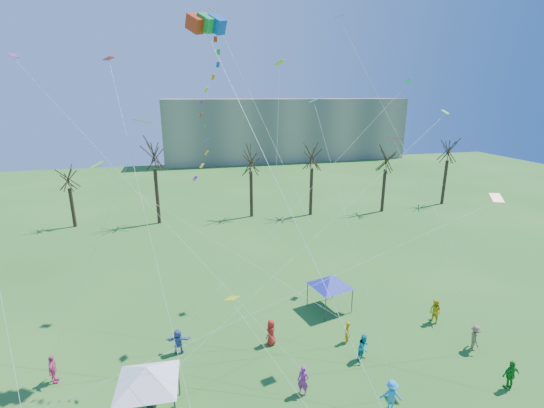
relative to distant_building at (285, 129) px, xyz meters
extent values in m
cube|color=gray|center=(0.00, 0.00, 0.00)|extent=(60.00, 14.00, 15.00)
cylinder|color=black|center=(-40.16, -44.23, -5.01)|extent=(0.44, 0.44, 4.98)
cylinder|color=black|center=(-29.85, -45.38, -3.92)|extent=(0.44, 0.44, 7.16)
cylinder|color=black|center=(-17.66, -45.53, -4.37)|extent=(0.44, 0.44, 6.25)
cylinder|color=black|center=(-9.56, -46.75, -4.23)|extent=(0.44, 0.44, 6.54)
cylinder|color=black|center=(0.88, -47.76, -4.46)|extent=(0.44, 0.44, 6.07)
cylinder|color=black|center=(11.79, -46.48, -4.16)|extent=(0.44, 0.44, 6.68)
cube|color=red|center=(-25.50, -70.86, 12.40)|extent=(1.15, 1.36, 1.24)
cube|color=green|center=(-24.91, -70.86, 12.40)|extent=(1.15, 1.36, 1.24)
cube|color=blue|center=(-24.32, -70.86, 12.40)|extent=(1.15, 1.36, 1.24)
cylinder|color=white|center=(-21.97, -77.86, 3.34)|extent=(0.02, 0.02, 22.33)
cylinder|color=#3F3F44|center=(-30.47, -75.95, -6.39)|extent=(0.08, 0.08, 2.22)
cylinder|color=#3F3F44|center=(-27.72, -76.11, -6.39)|extent=(0.08, 0.08, 2.22)
pyramid|color=white|center=(-29.17, -77.41, -4.80)|extent=(4.23, 4.23, 0.95)
cylinder|color=#3F3F44|center=(-17.19, -71.37, -6.51)|extent=(0.08, 0.08, 1.98)
cylinder|color=#3F3F44|center=(-14.80, -70.80, -6.51)|extent=(0.08, 0.08, 1.98)
cylinder|color=#3F3F44|center=(-17.76, -68.98, -6.51)|extent=(0.08, 0.08, 1.98)
cylinder|color=#3F3F44|center=(-15.37, -68.41, -6.51)|extent=(0.08, 0.08, 1.98)
pyramid|color=#242AB8|center=(-16.28, -69.89, -5.09)|extent=(3.67, 3.67, 0.85)
imported|color=#1B92DD|center=(-16.86, -79.83, -6.62)|extent=(1.30, 1.05, 1.75)
imported|color=#1E8A22|center=(-9.50, -80.13, -6.60)|extent=(1.07, 0.47, 1.80)
imported|color=black|center=(-29.19, -77.34, -6.69)|extent=(0.63, 0.86, 1.62)
imported|color=#A22888|center=(-21.04, -77.72, -6.61)|extent=(0.78, 0.73, 1.78)
imported|color=#0B8CA0|center=(-16.44, -75.92, -6.60)|extent=(1.10, 1.03, 1.80)
imported|color=#7D6344|center=(-8.93, -76.78, -6.62)|extent=(1.10, 1.31, 1.76)
imported|color=#ED4F91|center=(-34.77, -73.35, -6.61)|extent=(0.46, 1.05, 1.77)
imported|color=#5564B9|center=(-27.72, -72.40, -6.64)|extent=(1.65, 0.74, 1.72)
imported|color=red|center=(-21.70, -73.00, -6.60)|extent=(1.04, 1.02, 1.81)
imported|color=orange|center=(-16.70, -74.07, -6.72)|extent=(0.66, 0.67, 1.56)
imported|color=gold|center=(-9.53, -73.53, -6.57)|extent=(0.88, 1.03, 1.85)
cylinder|color=white|center=(-34.27, -78.37, -0.97)|extent=(0.01, 0.01, 12.48)
cube|color=#DB244A|center=(-30.54, -68.28, 10.70)|extent=(0.75, 0.71, 0.22)
cylinder|color=white|center=(-28.70, -74.69, 2.25)|extent=(0.01, 0.01, 21.22)
cube|color=#C5E217|center=(-24.67, -76.38, -1.73)|extent=(0.90, 0.91, 0.30)
cylinder|color=white|center=(-22.96, -79.21, -3.97)|extent=(0.01, 0.01, 7.77)
cube|color=#1BD1C9|center=(-18.63, -71.63, 8.28)|extent=(0.78, 0.69, 0.28)
cylinder|color=white|center=(-17.74, -75.73, 1.04)|extent=(0.01, 0.01, 16.39)
cube|color=blue|center=(-14.14, -64.40, 14.42)|extent=(0.73, 0.64, 0.23)
cylinder|color=white|center=(-11.82, -72.26, 4.11)|extent=(0.01, 0.01, 26.03)
cube|color=red|center=(-10.02, -77.62, 3.14)|extent=(0.78, 0.87, 0.36)
cylinder|color=white|center=(-22.44, -77.59, -1.53)|extent=(0.01, 0.01, 26.41)
cube|color=#87E135|center=(-6.78, -68.42, 7.32)|extent=(0.66, 0.70, 0.32)
cylinder|color=white|center=(-17.99, -72.88, 0.56)|extent=(0.01, 0.01, 27.45)
cube|color=purple|center=(-37.16, -63.75, 11.13)|extent=(0.82, 0.81, 0.31)
cylinder|color=white|center=(-29.10, -70.74, 2.47)|extent=(0.01, 0.01, 27.23)
cube|color=orange|center=(-23.73, -63.53, 14.47)|extent=(0.71, 0.67, 0.34)
cylinder|color=white|center=(-20.08, -69.73, 4.13)|extent=(0.01, 0.01, 24.85)
cube|color=#F22873|center=(-14.43, -74.12, 6.12)|extent=(0.89, 0.75, 0.18)
cylinder|color=white|center=(-11.68, -75.45, -0.04)|extent=(0.01, 0.01, 13.40)
cube|color=orange|center=(-28.54, -73.84, 7.33)|extent=(0.93, 0.86, 0.21)
cylinder|color=white|center=(-31.65, -73.60, 0.56)|extent=(0.01, 0.01, 14.54)
cube|color=#1CABD3|center=(-8.04, -65.04, 9.67)|extent=(0.68, 0.69, 0.35)
cylinder|color=white|center=(-17.88, -68.72, 1.74)|extent=(0.01, 0.01, 26.09)
cube|color=#90CF30|center=(-20.19, -69.24, 10.59)|extent=(0.81, 0.80, 0.36)
cylinder|color=white|center=(-20.94, -71.12, 2.19)|extent=(0.01, 0.01, 16.88)
cube|color=#65CD30|center=(-31.30, -71.64, 4.87)|extent=(0.83, 0.75, 0.35)
cylinder|color=white|center=(-24.00, -72.85, -0.66)|extent=(0.01, 0.01, 18.24)
camera|label=1|loc=(-26.92, -94.14, 8.65)|focal=25.00mm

